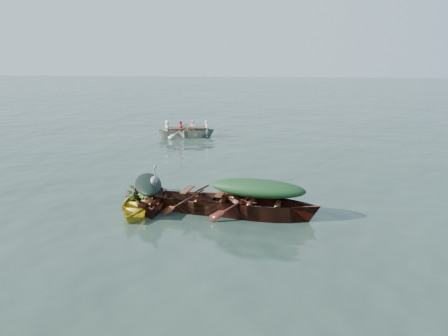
{
  "coord_description": "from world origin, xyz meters",
  "views": [
    {
      "loc": [
        1.54,
        -12.09,
        4.75
      ],
      "look_at": [
        -0.16,
        3.53,
        0.5
      ],
      "focal_mm": 35.0,
      "sensor_mm": 36.0,
      "label": 1
    }
  ],
  "objects_px": {
    "yellow_dinghy": "(138,211)",
    "rowed_boat": "(187,137)",
    "green_tarp_boat": "(257,217)",
    "heron": "(155,185)",
    "dark_covered_boat": "(149,205)",
    "open_wooden_boat": "(205,212)"
  },
  "relations": [
    {
      "from": "dark_covered_boat",
      "to": "heron",
      "type": "relative_size",
      "value": 4.36
    },
    {
      "from": "dark_covered_boat",
      "to": "rowed_boat",
      "type": "height_order",
      "value": "rowed_boat"
    },
    {
      "from": "rowed_boat",
      "to": "heron",
      "type": "height_order",
      "value": "heron"
    },
    {
      "from": "yellow_dinghy",
      "to": "dark_covered_boat",
      "type": "height_order",
      "value": "dark_covered_boat"
    },
    {
      "from": "yellow_dinghy",
      "to": "heron",
      "type": "xyz_separation_m",
      "value": [
        0.55,
        0.08,
        0.85
      ]
    },
    {
      "from": "green_tarp_boat",
      "to": "rowed_boat",
      "type": "height_order",
      "value": "green_tarp_boat"
    },
    {
      "from": "dark_covered_boat",
      "to": "yellow_dinghy",
      "type": "bearing_deg",
      "value": -126.42
    },
    {
      "from": "dark_covered_boat",
      "to": "open_wooden_boat",
      "type": "height_order",
      "value": "open_wooden_boat"
    },
    {
      "from": "yellow_dinghy",
      "to": "open_wooden_boat",
      "type": "height_order",
      "value": "open_wooden_boat"
    },
    {
      "from": "rowed_boat",
      "to": "heron",
      "type": "xyz_separation_m",
      "value": [
        1.25,
        -11.62,
        0.85
      ]
    },
    {
      "from": "yellow_dinghy",
      "to": "rowed_boat",
      "type": "xyz_separation_m",
      "value": [
        -0.7,
        11.69,
        0.0
      ]
    },
    {
      "from": "yellow_dinghy",
      "to": "heron",
      "type": "bearing_deg",
      "value": 5.19
    },
    {
      "from": "green_tarp_boat",
      "to": "heron",
      "type": "distance_m",
      "value": 3.22
    },
    {
      "from": "dark_covered_boat",
      "to": "rowed_boat",
      "type": "distance_m",
      "value": 11.12
    },
    {
      "from": "open_wooden_boat",
      "to": "rowed_boat",
      "type": "height_order",
      "value": "open_wooden_boat"
    },
    {
      "from": "yellow_dinghy",
      "to": "heron",
      "type": "relative_size",
      "value": 3.22
    },
    {
      "from": "dark_covered_boat",
      "to": "green_tarp_boat",
      "type": "bearing_deg",
      "value": -29.22
    },
    {
      "from": "dark_covered_boat",
      "to": "open_wooden_boat",
      "type": "xyz_separation_m",
      "value": [
        1.84,
        -0.39,
        0.0
      ]
    },
    {
      "from": "open_wooden_boat",
      "to": "heron",
      "type": "height_order",
      "value": "heron"
    },
    {
      "from": "yellow_dinghy",
      "to": "green_tarp_boat",
      "type": "xyz_separation_m",
      "value": [
        3.65,
        -0.05,
        0.0
      ]
    },
    {
      "from": "rowed_boat",
      "to": "open_wooden_boat",
      "type": "bearing_deg",
      "value": -179.3
    },
    {
      "from": "green_tarp_boat",
      "to": "rowed_boat",
      "type": "xyz_separation_m",
      "value": [
        -4.36,
        11.74,
        0.0
      ]
    }
  ]
}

